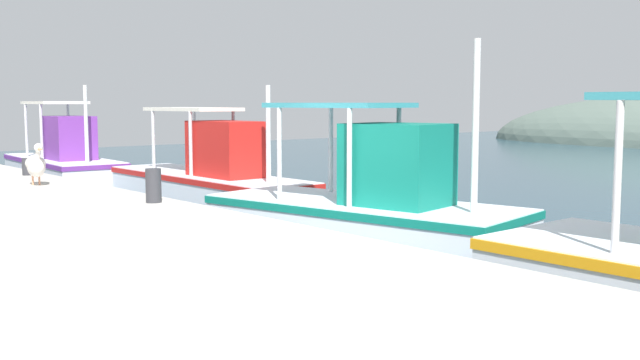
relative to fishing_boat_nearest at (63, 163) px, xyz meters
The scene contains 6 objects.
fishing_boat_nearest is the anchor object (origin of this frame).
fishing_boat_second 6.43m from the fishing_boat_nearest, ahead, with size 6.45×1.66×2.73m.
fishing_boat_third 12.21m from the fishing_boat_nearest, ahead, with size 5.60×2.97×3.29m.
pelican 7.13m from the fishing_boat_nearest, 25.09° to the right, with size 0.96×0.44×0.82m.
mooring_bollard_second 4.96m from the fishing_boat_nearest, 29.84° to the right, with size 0.21×0.21×0.38m, color #333338.
mooring_bollard_third 10.41m from the fishing_boat_nearest, 13.69° to the right, with size 0.25×0.25×0.54m, color #333338.
Camera 1 is at (7.71, -5.95, 2.38)m, focal length 41.44 mm.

